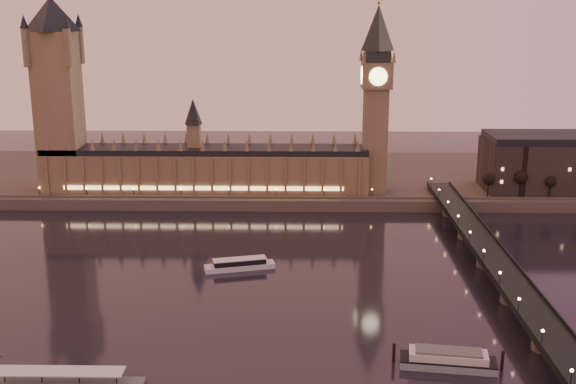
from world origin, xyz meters
name	(u,v)px	position (x,y,z in m)	size (l,w,h in m)	color
ground	(268,282)	(0.00, 0.00, 0.00)	(700.00, 700.00, 0.00)	black
far_embankment	(328,178)	(30.00, 165.00, 3.00)	(560.00, 130.00, 6.00)	#423D35
palace_of_westminster	(205,164)	(-40.12, 120.99, 21.71)	(180.00, 26.62, 52.00)	brown
victoria_tower	(57,84)	(-120.00, 121.00, 65.79)	(31.68, 31.68, 118.00)	brown
big_ben	(376,88)	(53.99, 120.99, 63.95)	(17.68, 17.68, 104.00)	brown
westminster_bridge	(497,270)	(91.61, 0.00, 5.52)	(13.20, 260.00, 15.30)	black
bare_tree_0	(491,180)	(116.47, 109.00, 15.78)	(6.43, 6.43, 13.08)	black
bare_tree_1	(521,180)	(132.61, 109.00, 15.78)	(6.43, 6.43, 13.08)	black
bare_tree_2	(551,181)	(148.76, 109.00, 15.78)	(6.43, 6.43, 13.08)	black
cruise_boat_a	(240,264)	(-12.40, 14.03, 2.08)	(30.14, 13.66, 4.72)	silver
moored_barge	(448,360)	(58.84, -69.28, 2.62)	(33.60, 12.14, 6.21)	#7D93A0
pontoon_pier	(64,383)	(-56.09, -82.93, 1.33)	(46.10, 7.68, 12.29)	#595B5E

